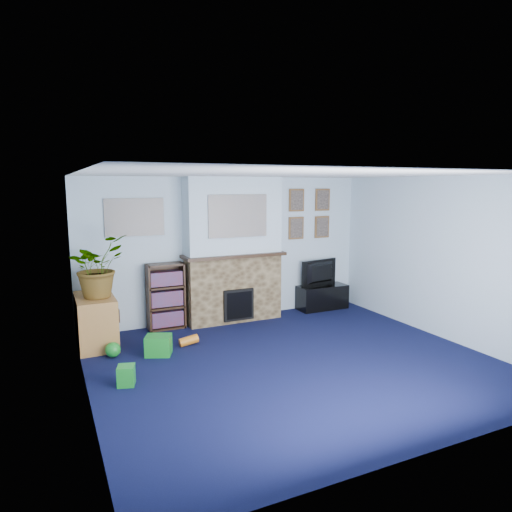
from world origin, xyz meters
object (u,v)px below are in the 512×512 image
television (322,273)px  sideboard (96,321)px  bookshelf (166,298)px  tv_stand (322,297)px

television → sideboard: bearing=-6.3°
television → bookshelf: bookshelf is taller
television → sideboard: size_ratio=0.88×
sideboard → television: bearing=4.3°
tv_stand → bookshelf: bearing=178.5°
bookshelf → sideboard: 1.17m
bookshelf → sideboard: (-1.10, -0.36, -0.15)m
tv_stand → television: (0.00, 0.02, 0.45)m
tv_stand → sideboard: sideboard is taller
television → bookshelf: 2.90m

